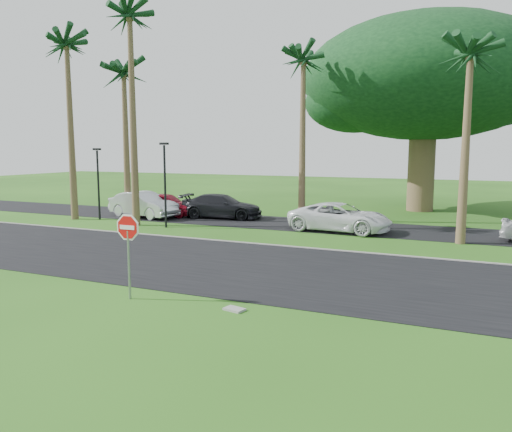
{
  "coord_description": "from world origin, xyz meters",
  "views": [
    {
      "loc": [
        9.49,
        -14.34,
        4.33
      ],
      "look_at": [
        1.99,
        2.68,
        1.8
      ],
      "focal_mm": 35.0,
      "sensor_mm": 36.0,
      "label": 1
    }
  ],
  "objects_px": {
    "car_minivan": "(340,218)",
    "car_silver": "(144,205)",
    "car_red": "(165,204)",
    "car_dark": "(222,206)",
    "stop_sign_near": "(128,239)"
  },
  "relations": [
    {
      "from": "car_minivan",
      "to": "car_silver",
      "type": "bearing_deg",
      "value": 93.17
    },
    {
      "from": "car_silver",
      "to": "car_red",
      "type": "distance_m",
      "value": 1.37
    },
    {
      "from": "car_minivan",
      "to": "car_dark",
      "type": "bearing_deg",
      "value": 80.73
    },
    {
      "from": "car_red",
      "to": "car_minivan",
      "type": "xyz_separation_m",
      "value": [
        11.85,
        -1.38,
        -0.01
      ]
    },
    {
      "from": "car_minivan",
      "to": "car_red",
      "type": "bearing_deg",
      "value": 87.89
    },
    {
      "from": "car_red",
      "to": "car_minivan",
      "type": "height_order",
      "value": "car_red"
    },
    {
      "from": "car_silver",
      "to": "car_minivan",
      "type": "height_order",
      "value": "car_silver"
    },
    {
      "from": "car_silver",
      "to": "car_dark",
      "type": "height_order",
      "value": "car_silver"
    },
    {
      "from": "stop_sign_near",
      "to": "car_silver",
      "type": "distance_m",
      "value": 17.57
    },
    {
      "from": "car_red",
      "to": "car_dark",
      "type": "distance_m",
      "value": 3.86
    },
    {
      "from": "stop_sign_near",
      "to": "car_minivan",
      "type": "relative_size",
      "value": 0.49
    },
    {
      "from": "car_red",
      "to": "car_dark",
      "type": "bearing_deg",
      "value": -85.48
    },
    {
      "from": "car_dark",
      "to": "car_red",
      "type": "bearing_deg",
      "value": 90.59
    },
    {
      "from": "stop_sign_near",
      "to": "car_silver",
      "type": "relative_size",
      "value": 0.54
    },
    {
      "from": "car_dark",
      "to": "car_minivan",
      "type": "bearing_deg",
      "value": -112.05
    }
  ]
}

